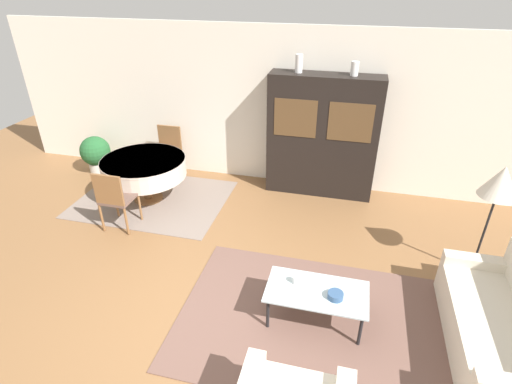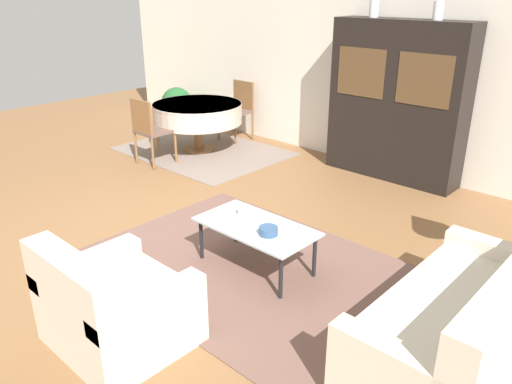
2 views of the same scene
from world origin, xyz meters
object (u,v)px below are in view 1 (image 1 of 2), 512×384
at_px(cup, 296,280).
at_px(vase_tall, 299,63).
at_px(display_cabinet, 322,137).
at_px(vase_short, 355,69).
at_px(coffee_table, 317,294).
at_px(dining_table, 144,167).
at_px(floor_lamp, 500,185).
at_px(dining_chair_near, 115,197).
at_px(bowl, 335,295).
at_px(dining_chair_far, 168,149).
at_px(potted_plant, 96,153).
at_px(couch, 503,330).

distance_m(cup, vase_tall, 3.42).
relative_size(display_cabinet, vase_short, 9.72).
height_order(coffee_table, cup, cup).
distance_m(dining_table, cup, 3.42).
xyz_separation_m(dining_table, vase_short, (3.15, 1.01, 1.53)).
relative_size(coffee_table, floor_lamp, 0.72).
bearing_deg(display_cabinet, dining_chair_near, -145.32).
bearing_deg(vase_short, bowl, -88.05).
bearing_deg(dining_chair_far, vase_short, -178.03).
xyz_separation_m(dining_table, bowl, (3.26, -2.05, -0.13)).
bearing_deg(potted_plant, display_cabinet, 3.72).
bearing_deg(bowl, couch, 3.19).
bearing_deg(dining_chair_near, bowl, -19.41).
bearing_deg(floor_lamp, dining_chair_far, 162.12).
relative_size(dining_chair_near, cup, 10.33).
height_order(bowl, vase_short, vase_short).
bearing_deg(dining_chair_near, couch, -12.12).
distance_m(display_cabinet, dining_chair_near, 3.39).
bearing_deg(dining_chair_near, dining_chair_far, 90.00).
height_order(dining_chair_far, vase_short, vase_short).
bearing_deg(dining_chair_near, display_cabinet, 34.68).
bearing_deg(cup, coffee_table, -16.13).
relative_size(dining_chair_near, vase_short, 4.54).
bearing_deg(dining_chair_near, potted_plant, 131.11).
distance_m(dining_chair_far, bowl, 4.40).
height_order(display_cabinet, vase_tall, vase_tall).
distance_m(coffee_table, bowl, 0.22).
bearing_deg(dining_chair_near, coffee_table, -19.59).
relative_size(dining_table, potted_plant, 1.92).
bearing_deg(vase_short, cup, -96.47).
height_order(dining_chair_near, vase_tall, vase_tall).
distance_m(dining_chair_near, dining_chair_far, 1.80).
xyz_separation_m(bowl, vase_short, (-0.10, 3.06, 1.67)).
xyz_separation_m(display_cabinet, dining_chair_near, (-2.76, -1.91, -0.47)).
bearing_deg(display_cabinet, vase_tall, 179.88).
distance_m(floor_lamp, vase_short, 2.61).
xyz_separation_m(dining_chair_near, floor_lamp, (4.94, 0.21, 0.74)).
distance_m(coffee_table, vase_tall, 3.57).
relative_size(couch, vase_short, 8.61).
relative_size(dining_chair_near, potted_plant, 1.34).
distance_m(couch, potted_plant, 6.89).
relative_size(display_cabinet, potted_plant, 2.86).
height_order(dining_chair_near, floor_lamp, floor_lamp).
xyz_separation_m(cup, vase_short, (0.33, 2.93, 1.66)).
bearing_deg(dining_chair_far, vase_tall, -177.32).
relative_size(bowl, vase_short, 0.79).
bearing_deg(dining_chair_near, dining_table, 90.00).
xyz_separation_m(couch, dining_table, (-4.91, 1.96, 0.30)).
xyz_separation_m(floor_lamp, potted_plant, (-6.37, 1.43, -0.89)).
bearing_deg(cup, dining_table, 145.74).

